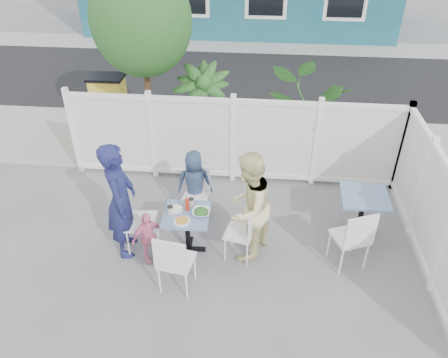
# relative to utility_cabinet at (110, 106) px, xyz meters

# --- Properties ---
(ground) EXTENTS (80.00, 80.00, 0.00)m
(ground) POSITION_rel_utility_cabinet_xyz_m (2.67, -4.00, -0.62)
(ground) COLOR slate
(near_sidewalk) EXTENTS (24.00, 2.60, 0.01)m
(near_sidewalk) POSITION_rel_utility_cabinet_xyz_m (2.67, -0.20, -0.62)
(near_sidewalk) COLOR gray
(near_sidewalk) RESTS_ON ground
(street) EXTENTS (24.00, 5.00, 0.01)m
(street) POSITION_rel_utility_cabinet_xyz_m (2.67, 3.50, -0.62)
(street) COLOR black
(street) RESTS_ON ground
(far_sidewalk) EXTENTS (24.00, 1.60, 0.01)m
(far_sidewalk) POSITION_rel_utility_cabinet_xyz_m (2.67, 6.60, -0.62)
(far_sidewalk) COLOR gray
(far_sidewalk) RESTS_ON ground
(fence_back) EXTENTS (5.86, 0.08, 1.60)m
(fence_back) POSITION_rel_utility_cabinet_xyz_m (2.77, -1.60, 0.16)
(fence_back) COLOR white
(fence_back) RESTS_ON ground
(fence_right) EXTENTS (0.08, 3.66, 1.60)m
(fence_right) POSITION_rel_utility_cabinet_xyz_m (5.67, -3.40, 0.16)
(fence_right) COLOR white
(fence_right) RESTS_ON ground
(tree) EXTENTS (1.80, 1.62, 3.59)m
(tree) POSITION_rel_utility_cabinet_xyz_m (1.07, -0.70, 1.97)
(tree) COLOR #382316
(tree) RESTS_ON ground
(utility_cabinet) EXTENTS (0.68, 0.49, 1.24)m
(utility_cabinet) POSITION_rel_utility_cabinet_xyz_m (0.00, 0.00, 0.00)
(utility_cabinet) COLOR gold
(utility_cabinet) RESTS_ON ground
(potted_shrub_a) EXTENTS (1.12, 1.12, 1.89)m
(potted_shrub_a) POSITION_rel_utility_cabinet_xyz_m (2.11, -0.90, 0.32)
(potted_shrub_a) COLOR #225220
(potted_shrub_a) RESTS_ON ground
(potted_shrub_b) EXTENTS (2.01, 1.87, 1.85)m
(potted_shrub_b) POSITION_rel_utility_cabinet_xyz_m (4.21, -1.00, 0.30)
(potted_shrub_b) COLOR #225220
(potted_shrub_b) RESTS_ON ground
(main_table) EXTENTS (0.67, 0.67, 0.69)m
(main_table) POSITION_rel_utility_cabinet_xyz_m (2.27, -3.57, -0.09)
(main_table) COLOR #476894
(main_table) RESTS_ON ground
(spare_table) EXTENTS (0.72, 0.72, 0.73)m
(spare_table) POSITION_rel_utility_cabinet_xyz_m (4.85, -2.94, -0.05)
(spare_table) COLOR #476894
(spare_table) RESTS_ON ground
(chair_left) EXTENTS (0.50, 0.51, 1.01)m
(chair_left) POSITION_rel_utility_cabinet_xyz_m (1.51, -3.59, -0.03)
(chair_left) COLOR white
(chair_left) RESTS_ON ground
(chair_right) EXTENTS (0.47, 0.48, 0.90)m
(chair_right) POSITION_rel_utility_cabinet_xyz_m (3.11, -3.63, -0.10)
(chair_right) COLOR white
(chair_right) RESTS_ON ground
(chair_back) EXTENTS (0.43, 0.41, 0.87)m
(chair_back) POSITION_rel_utility_cabinet_xyz_m (2.28, -2.71, -0.12)
(chair_back) COLOR white
(chair_back) RESTS_ON ground
(chair_near) EXTENTS (0.50, 0.48, 0.96)m
(chair_near) POSITION_rel_utility_cabinet_xyz_m (2.23, -4.37, -0.06)
(chair_near) COLOR white
(chair_near) RESTS_ON ground
(chair_spare) EXTENTS (0.58, 0.57, 1.00)m
(chair_spare) POSITION_rel_utility_cabinet_xyz_m (4.60, -3.69, -0.04)
(chair_spare) COLOR white
(chair_spare) RESTS_ON ground
(man) EXTENTS (0.54, 0.72, 1.79)m
(man) POSITION_rel_utility_cabinet_xyz_m (1.36, -3.63, 0.28)
(man) COLOR #1B1E50
(man) RESTS_ON ground
(woman) EXTENTS (0.91, 1.00, 1.68)m
(woman) POSITION_rel_utility_cabinet_xyz_m (3.13, -3.54, 0.22)
(woman) COLOR #DCC852
(woman) RESTS_ON ground
(boy) EXTENTS (0.60, 0.43, 1.16)m
(boy) POSITION_rel_utility_cabinet_xyz_m (2.24, -2.66, -0.04)
(boy) COLOR navy
(boy) RESTS_ON ground
(toddler) EXTENTS (0.50, 0.49, 0.84)m
(toddler) POSITION_rel_utility_cabinet_xyz_m (1.75, -3.82, -0.20)
(toddler) COLOR pink
(toddler) RESTS_ON ground
(plate_main) EXTENTS (0.24, 0.24, 0.01)m
(plate_main) POSITION_rel_utility_cabinet_xyz_m (2.24, -3.75, 0.08)
(plate_main) COLOR white
(plate_main) RESTS_ON main_table
(plate_side) EXTENTS (0.21, 0.21, 0.01)m
(plate_side) POSITION_rel_utility_cabinet_xyz_m (2.10, -3.49, 0.08)
(plate_side) COLOR white
(plate_side) RESTS_ON main_table
(salad_bowl) EXTENTS (0.26, 0.26, 0.06)m
(salad_bowl) POSITION_rel_utility_cabinet_xyz_m (2.48, -3.56, 0.10)
(salad_bowl) COLOR white
(salad_bowl) RESTS_ON main_table
(coffee_cup_a) EXTENTS (0.08, 0.08, 0.12)m
(coffee_cup_a) POSITION_rel_utility_cabinet_xyz_m (2.05, -3.60, 0.13)
(coffee_cup_a) COLOR beige
(coffee_cup_a) RESTS_ON main_table
(coffee_cup_b) EXTENTS (0.07, 0.07, 0.11)m
(coffee_cup_b) POSITION_rel_utility_cabinet_xyz_m (2.31, -3.38, 0.12)
(coffee_cup_b) COLOR beige
(coffee_cup_b) RESTS_ON main_table
(ketchup_bottle) EXTENTS (0.06, 0.06, 0.19)m
(ketchup_bottle) POSITION_rel_utility_cabinet_xyz_m (2.27, -3.49, 0.16)
(ketchup_bottle) COLOR red
(ketchup_bottle) RESTS_ON main_table
(salt_shaker) EXTENTS (0.03, 0.03, 0.07)m
(salt_shaker) POSITION_rel_utility_cabinet_xyz_m (2.16, -3.33, 0.10)
(salt_shaker) COLOR white
(salt_shaker) RESTS_ON main_table
(pepper_shaker) EXTENTS (0.03, 0.03, 0.06)m
(pepper_shaker) POSITION_rel_utility_cabinet_xyz_m (2.24, -3.30, 0.10)
(pepper_shaker) COLOR black
(pepper_shaker) RESTS_ON main_table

